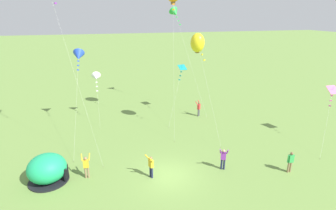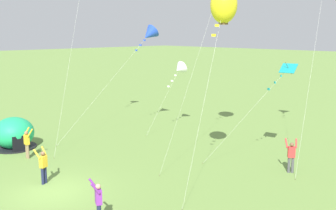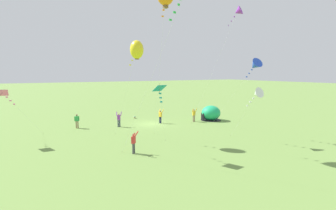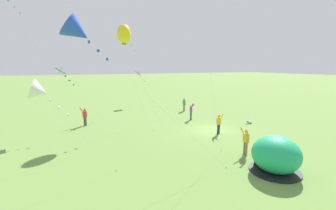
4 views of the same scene
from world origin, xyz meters
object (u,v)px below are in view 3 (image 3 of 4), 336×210
Objects in this scene: person_center_field at (194,114)px; kite_white at (257,94)px; toddler_crawling at (135,117)px; person_watching_sky at (134,142)px; kite_teal at (160,91)px; person_flying_kite at (119,119)px; kite_pink at (4,95)px; popup_tent at (211,113)px; kite_yellow at (137,50)px; person_with_toddler at (160,116)px; kite_purple at (238,12)px; person_near_tent at (77,120)px; kite_blue at (255,65)px.

person_center_field is 0.35× the size of kite_white.
person_watching_sky is (6.35, 15.75, 0.82)m from toddler_crawling.
person_flying_kite is at bearing -93.47° from kite_teal.
person_flying_kite is at bearing -169.23° from kite_pink.
person_center_field is 16.15m from kite_teal.
kite_teal is 1.10× the size of kite_white.
person_watching_sky is at bearing 30.64° from popup_tent.
person_watching_sky is at bearing 62.66° from kite_yellow.
kite_yellow is 1.82× the size of kite_white.
person_with_toddler is at bearing -12.05° from popup_tent.
kite_purple reaches higher than kite_pink.
person_flying_kite is 19.06m from kite_purple.
popup_tent is 0.54× the size of kite_pink.
person_flying_kite is 0.19× the size of kite_yellow.
person_flying_kite is at bearing 160.09° from person_near_tent.
kite_teal is 6.58m from kite_yellow.
kite_yellow is at bearing 27.64° from person_center_field.
person_with_toddler is at bearing -75.95° from kite_white.
popup_tent is 5.07× the size of toddler_crawling.
kite_white is at bearing 166.37° from person_watching_sky.
kite_blue reaches higher than kite_white.
person_center_field is 1.10× the size of person_near_tent.
person_center_field is 10.31m from person_flying_kite.
person_with_toddler is 15.95m from kite_purple.
kite_white is at bearing 145.03° from kite_yellow.
person_with_toddler is at bearing -174.10° from kite_pink.
kite_blue is 1.58× the size of kite_white.
popup_tent is 17.88m from kite_teal.
kite_teal reaches higher than kite_pink.
toddler_crawling is 19.33m from kite_blue.
kite_pink is at bearing 0.58° from popup_tent.
person_with_toddler is 0.22× the size of kite_blue.
kite_teal is at bearing 136.55° from kite_pink.
kite_blue is 11.44m from kite_teal.
person_near_tent is 0.32× the size of kite_white.
kite_white is at bearing 150.99° from kite_pink.
person_with_toddler is 14.07m from kite_blue.
kite_yellow is at bearing -93.68° from kite_teal.
kite_white reaches higher than person_near_tent.
kite_blue reaches higher than kite_teal.
person_center_field is at bearing -6.76° from popup_tent.
person_with_toddler is 0.19× the size of kite_yellow.
kite_yellow reaches higher than person_with_toddler.
kite_yellow reaches higher than person_watching_sky.
person_near_tent is at bearing -19.91° from person_flying_kite.
person_center_field is 14.35m from kite_yellow.
kite_blue is 7.67m from kite_purple.
kite_pink is at bearing -43.45° from kite_teal.
person_with_toddler is at bearing -127.03° from person_watching_sky.
toddler_crawling is 0.29× the size of person_with_toddler.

